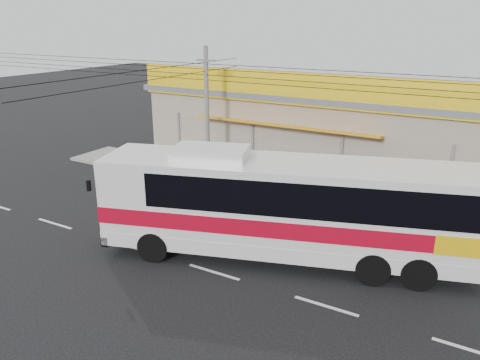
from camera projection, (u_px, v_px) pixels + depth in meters
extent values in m
plane|color=black|center=(250.00, 243.00, 17.94)|extent=(120.00, 120.00, 0.00)
cube|color=gray|center=(309.00, 194.00, 22.84)|extent=(30.00, 3.20, 0.15)
cube|color=gray|center=(348.00, 131.00, 26.77)|extent=(22.00, 8.00, 4.20)
cube|color=#56595D|center=(351.00, 92.00, 26.04)|extent=(22.60, 8.60, 0.30)
cube|color=yellow|center=(325.00, 91.00, 22.49)|extent=(22.00, 0.24, 1.60)
cube|color=red|center=(287.00, 88.00, 23.41)|extent=(9.00, 0.10, 1.20)
cube|color=#126814|center=(474.00, 102.00, 19.39)|extent=(2.40, 0.10, 1.10)
cube|color=red|center=(176.00, 80.00, 26.73)|extent=(3.00, 0.10, 1.10)
cube|color=orange|center=(285.00, 126.00, 23.90)|extent=(10.00, 1.20, 0.37)
cube|color=silver|center=(286.00, 205.00, 16.24)|extent=(13.04, 6.51, 3.10)
cube|color=#AE071D|center=(285.00, 215.00, 16.36)|extent=(13.09, 6.56, 0.59)
cube|color=#DCAB0B|center=(455.00, 229.00, 15.26)|extent=(2.47, 3.13, 0.64)
cube|color=black|center=(308.00, 188.00, 15.87)|extent=(11.02, 5.89, 1.18)
cube|color=black|center=(116.00, 180.00, 17.34)|extent=(0.89, 2.29, 1.61)
cube|color=silver|center=(210.00, 152.00, 16.21)|extent=(2.91, 2.22, 0.39)
cylinder|color=black|center=(153.00, 247.00, 16.49)|extent=(1.16, 0.67, 1.11)
cylinder|color=black|center=(176.00, 220.00, 18.73)|extent=(1.16, 0.67, 1.11)
cylinder|color=black|center=(418.00, 273.00, 14.73)|extent=(1.16, 0.67, 1.11)
cylinder|color=black|center=(409.00, 240.00, 16.97)|extent=(1.16, 0.67, 1.11)
imported|color=maroon|center=(172.00, 167.00, 25.07)|extent=(1.97, 0.78, 1.02)
imported|color=black|center=(150.00, 155.00, 27.33)|extent=(1.83, 0.76, 1.07)
cylinder|color=#62615F|center=(207.00, 116.00, 23.85)|extent=(0.23, 0.23, 6.96)
cube|color=#62615F|center=(206.00, 60.00, 22.95)|extent=(1.04, 0.10, 0.10)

